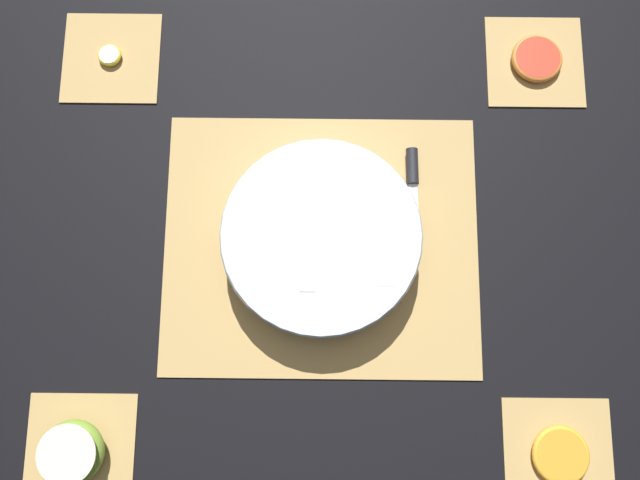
% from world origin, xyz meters
% --- Properties ---
extents(ground_plane, '(6.00, 6.00, 0.00)m').
position_xyz_m(ground_plane, '(0.00, 0.00, 0.00)').
color(ground_plane, black).
extents(bamboo_mat_center, '(0.47, 0.40, 0.01)m').
position_xyz_m(bamboo_mat_center, '(0.00, 0.00, 0.00)').
color(bamboo_mat_center, tan).
rests_on(bamboo_mat_center, ground_plane).
extents(coaster_mat_near_left, '(0.15, 0.15, 0.01)m').
position_xyz_m(coaster_mat_near_left, '(-0.34, -0.30, 0.00)').
color(coaster_mat_near_left, tan).
rests_on(coaster_mat_near_left, ground_plane).
extents(coaster_mat_near_right, '(0.15, 0.15, 0.01)m').
position_xyz_m(coaster_mat_near_right, '(0.34, -0.30, 0.00)').
color(coaster_mat_near_right, tan).
rests_on(coaster_mat_near_right, ground_plane).
extents(coaster_mat_far_left, '(0.15, 0.15, 0.01)m').
position_xyz_m(coaster_mat_far_left, '(-0.34, 0.30, 0.00)').
color(coaster_mat_far_left, tan).
rests_on(coaster_mat_far_left, ground_plane).
extents(coaster_mat_far_right, '(0.15, 0.15, 0.01)m').
position_xyz_m(coaster_mat_far_right, '(0.34, 0.30, 0.00)').
color(coaster_mat_far_right, tan).
rests_on(coaster_mat_far_right, ground_plane).
extents(fruit_salad_bowl, '(0.29, 0.29, 0.07)m').
position_xyz_m(fruit_salad_bowl, '(-0.00, 0.00, 0.04)').
color(fruit_salad_bowl, silver).
rests_on(fruit_salad_bowl, bamboo_mat_center).
extents(paring_knife, '(0.02, 0.14, 0.02)m').
position_xyz_m(paring_knife, '(-0.14, -0.11, 0.01)').
color(paring_knife, silver).
rests_on(paring_knife, bamboo_mat_center).
extents(apple_half, '(0.09, 0.09, 0.05)m').
position_xyz_m(apple_half, '(0.34, 0.30, 0.03)').
color(apple_half, '#7FAD38').
rests_on(apple_half, coaster_mat_far_right).
extents(orange_slice_whole, '(0.08, 0.08, 0.01)m').
position_xyz_m(orange_slice_whole, '(-0.34, 0.30, 0.01)').
color(orange_slice_whole, orange).
rests_on(orange_slice_whole, coaster_mat_far_left).
extents(banana_coin_single, '(0.04, 0.04, 0.01)m').
position_xyz_m(banana_coin_single, '(0.34, -0.30, 0.01)').
color(banana_coin_single, '#F7EFC6').
rests_on(banana_coin_single, coaster_mat_near_right).
extents(grapefruit_slice, '(0.08, 0.08, 0.01)m').
position_xyz_m(grapefruit_slice, '(-0.34, -0.30, 0.01)').
color(grapefruit_slice, red).
rests_on(grapefruit_slice, coaster_mat_near_left).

